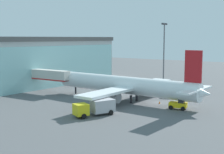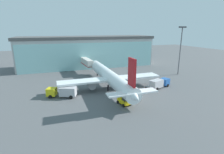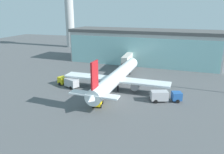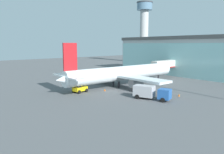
{
  "view_description": "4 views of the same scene",
  "coord_description": "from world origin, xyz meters",
  "px_view_note": "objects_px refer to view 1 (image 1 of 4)",
  "views": [
    {
      "loc": [
        -56.87,
        -28.86,
        13.3
      ],
      "look_at": [
        -3.39,
        8.19,
        5.15
      ],
      "focal_mm": 50.0,
      "sensor_mm": 36.0,
      "label": 1
    },
    {
      "loc": [
        -18.54,
        -39.86,
        16.76
      ],
      "look_at": [
        -1.36,
        4.55,
        3.64
      ],
      "focal_mm": 28.0,
      "sensor_mm": 36.0,
      "label": 2
    },
    {
      "loc": [
        14.17,
        -49.57,
        21.19
      ],
      "look_at": [
        -2.91,
        5.79,
        3.31
      ],
      "focal_mm": 35.0,
      "sensor_mm": 36.0,
      "label": 3
    },
    {
      "loc": [
        38.73,
        -32.81,
        10.81
      ],
      "look_at": [
        -4.04,
        4.52,
        2.29
      ],
      "focal_mm": 35.0,
      "sensor_mm": 36.0,
      "label": 4
    }
  ],
  "objects_px": {
    "jet_bridge": "(47,75)",
    "safety_cone_nose": "(160,102)",
    "safety_cone_wingtip": "(155,89)",
    "catering_truck": "(96,107)",
    "fuel_truck": "(175,88)",
    "airplane": "(126,85)",
    "apron_light_mast": "(164,47)",
    "pushback_tug": "(179,104)",
    "baggage_cart": "(169,94)"
  },
  "relations": [
    {
      "from": "jet_bridge",
      "to": "safety_cone_nose",
      "type": "distance_m",
      "value": 29.38
    },
    {
      "from": "safety_cone_wingtip",
      "to": "safety_cone_nose",
      "type": "bearing_deg",
      "value": -149.63
    },
    {
      "from": "catering_truck",
      "to": "safety_cone_nose",
      "type": "distance_m",
      "value": 15.96
    },
    {
      "from": "fuel_truck",
      "to": "airplane",
      "type": "bearing_deg",
      "value": 140.66
    },
    {
      "from": "apron_light_mast",
      "to": "safety_cone_wingtip",
      "type": "height_order",
      "value": "apron_light_mast"
    },
    {
      "from": "apron_light_mast",
      "to": "safety_cone_nose",
      "type": "xyz_separation_m",
      "value": [
        -28.26,
        -12.61,
        -10.29
      ]
    },
    {
      "from": "airplane",
      "to": "fuel_truck",
      "type": "distance_m",
      "value": 14.68
    },
    {
      "from": "airplane",
      "to": "pushback_tug",
      "type": "xyz_separation_m",
      "value": [
        -0.97,
        -12.33,
        -2.38
      ]
    },
    {
      "from": "jet_bridge",
      "to": "fuel_truck",
      "type": "xyz_separation_m",
      "value": [
        15.5,
        -26.97,
        -2.74
      ]
    },
    {
      "from": "catering_truck",
      "to": "fuel_truck",
      "type": "bearing_deg",
      "value": -161.69
    },
    {
      "from": "jet_bridge",
      "to": "airplane",
      "type": "relative_size",
      "value": 0.35
    },
    {
      "from": "fuel_truck",
      "to": "catering_truck",
      "type": "bearing_deg",
      "value": 155.8
    },
    {
      "from": "apron_light_mast",
      "to": "safety_cone_nose",
      "type": "height_order",
      "value": "apron_light_mast"
    },
    {
      "from": "airplane",
      "to": "baggage_cart",
      "type": "distance_m",
      "value": 12.29
    },
    {
      "from": "catering_truck",
      "to": "safety_cone_wingtip",
      "type": "xyz_separation_m",
      "value": [
        29.55,
        3.73,
        -1.19
      ]
    },
    {
      "from": "jet_bridge",
      "to": "pushback_tug",
      "type": "relative_size",
      "value": 3.78
    },
    {
      "from": "safety_cone_nose",
      "to": "fuel_truck",
      "type": "bearing_deg",
      "value": 9.15
    },
    {
      "from": "fuel_truck",
      "to": "safety_cone_wingtip",
      "type": "height_order",
      "value": "fuel_truck"
    },
    {
      "from": "pushback_tug",
      "to": "apron_light_mast",
      "type": "bearing_deg",
      "value": -70.02
    },
    {
      "from": "apron_light_mast",
      "to": "safety_cone_wingtip",
      "type": "xyz_separation_m",
      "value": [
        -13.92,
        -4.2,
        -10.29
      ]
    },
    {
      "from": "airplane",
      "to": "catering_truck",
      "type": "bearing_deg",
      "value": 102.44
    },
    {
      "from": "jet_bridge",
      "to": "baggage_cart",
      "type": "relative_size",
      "value": 4.14
    },
    {
      "from": "airplane",
      "to": "fuel_truck",
      "type": "relative_size",
      "value": 4.92
    },
    {
      "from": "catering_truck",
      "to": "baggage_cart",
      "type": "distance_m",
      "value": 24.61
    },
    {
      "from": "pushback_tug",
      "to": "safety_cone_nose",
      "type": "xyz_separation_m",
      "value": [
        2.6,
        5.21,
        -0.7
      ]
    },
    {
      "from": "apron_light_mast",
      "to": "pushback_tug",
      "type": "bearing_deg",
      "value": -150.0
    },
    {
      "from": "jet_bridge",
      "to": "safety_cone_wingtip",
      "type": "relative_size",
      "value": 23.79
    },
    {
      "from": "jet_bridge",
      "to": "baggage_cart",
      "type": "height_order",
      "value": "jet_bridge"
    },
    {
      "from": "apron_light_mast",
      "to": "pushback_tug",
      "type": "relative_size",
      "value": 5.1
    },
    {
      "from": "airplane",
      "to": "safety_cone_nose",
      "type": "distance_m",
      "value": 7.93
    },
    {
      "from": "jet_bridge",
      "to": "catering_truck",
      "type": "xyz_separation_m",
      "value": [
        -11.68,
        -24.22,
        -2.74
      ]
    },
    {
      "from": "catering_truck",
      "to": "pushback_tug",
      "type": "bearing_deg",
      "value": 165.99
    },
    {
      "from": "apron_light_mast",
      "to": "fuel_truck",
      "type": "xyz_separation_m",
      "value": [
        -16.29,
        -10.68,
        -9.09
      ]
    },
    {
      "from": "fuel_truck",
      "to": "jet_bridge",
      "type": "bearing_deg",
      "value": 101.46
    },
    {
      "from": "safety_cone_nose",
      "to": "safety_cone_wingtip",
      "type": "distance_m",
      "value": 16.62
    },
    {
      "from": "jet_bridge",
      "to": "safety_cone_wingtip",
      "type": "xyz_separation_m",
      "value": [
        17.87,
        -20.5,
        -3.93
      ]
    },
    {
      "from": "safety_cone_nose",
      "to": "safety_cone_wingtip",
      "type": "bearing_deg",
      "value": 30.37
    },
    {
      "from": "apron_light_mast",
      "to": "jet_bridge",
      "type": "bearing_deg",
      "value": 152.87
    },
    {
      "from": "pushback_tug",
      "to": "jet_bridge",
      "type": "bearing_deg",
      "value": -8.45
    },
    {
      "from": "safety_cone_wingtip",
      "to": "baggage_cart",
      "type": "bearing_deg",
      "value": -129.24
    },
    {
      "from": "airplane",
      "to": "pushback_tug",
      "type": "relative_size",
      "value": 10.83
    },
    {
      "from": "catering_truck",
      "to": "jet_bridge",
      "type": "bearing_deg",
      "value": -91.66
    },
    {
      "from": "baggage_cart",
      "to": "fuel_truck",
      "type": "bearing_deg",
      "value": 66.92
    },
    {
      "from": "fuel_truck",
      "to": "pushback_tug",
      "type": "height_order",
      "value": "fuel_truck"
    },
    {
      "from": "jet_bridge",
      "to": "safety_cone_wingtip",
      "type": "bearing_deg",
      "value": -141.19
    },
    {
      "from": "baggage_cart",
      "to": "safety_cone_nose",
      "type": "relative_size",
      "value": 5.74
    },
    {
      "from": "catering_truck",
      "to": "apron_light_mast",
      "type": "bearing_deg",
      "value": -145.59
    },
    {
      "from": "safety_cone_wingtip",
      "to": "apron_light_mast",
      "type": "bearing_deg",
      "value": 16.8
    },
    {
      "from": "catering_truck",
      "to": "baggage_cart",
      "type": "bearing_deg",
      "value": -161.78
    },
    {
      "from": "baggage_cart",
      "to": "pushback_tug",
      "type": "xyz_separation_m",
      "value": [
        -11.85,
        -7.38,
        0.47
      ]
    }
  ]
}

